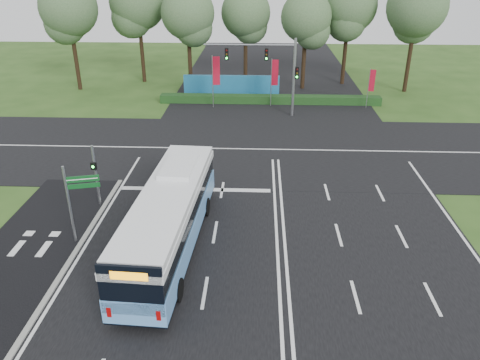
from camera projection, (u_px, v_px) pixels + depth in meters
The scene contains 15 objects.
ground at pixel (276, 234), 24.99m from camera, with size 120.00×120.00×0.00m, color #294918.
road_main at pixel (277, 234), 24.98m from camera, with size 20.00×120.00×0.04m, color black.
road_cross at pixel (272, 150), 35.77m from camera, with size 120.00×14.00×0.05m, color black.
bike_path at pixel (21, 261), 22.75m from camera, with size 5.00×18.00×0.06m, color black.
kerb_strip at pixel (70, 262), 22.65m from camera, with size 0.25×18.00×0.12m, color gray.
city_bus at pixel (170, 218), 23.03m from camera, with size 3.23×12.40×3.52m.
pedestrian_signal at pixel (96, 173), 27.03m from camera, with size 0.35×0.43×3.78m.
street_sign at pixel (75, 195), 23.25m from camera, with size 1.63×0.49×4.28m.
banner_flag_left at pixel (215, 74), 44.35m from camera, with size 0.73×0.19×5.02m.
banner_flag_mid at pixel (274, 76), 44.96m from camera, with size 0.68×0.14×4.61m.
banner_flag_right at pixel (371, 83), 44.35m from camera, with size 0.56×0.17×3.85m.
traffic_light_gantry at pixel (274, 65), 41.40m from camera, with size 8.41×0.28×7.00m.
hedge at pixel (270, 99), 46.86m from camera, with size 22.00×1.20×0.80m, color #153413.
blue_hoarding at pixel (231, 86), 48.96m from camera, with size 10.00×0.30×2.20m, color #1A6390.
eucalyptus_row at pixel (243, 9), 49.49m from camera, with size 41.80×9.86×11.93m.
Camera 1 is at (-1.05, -21.31, 13.46)m, focal length 35.00 mm.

